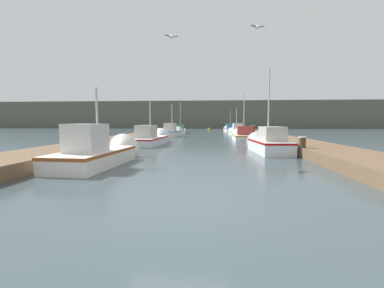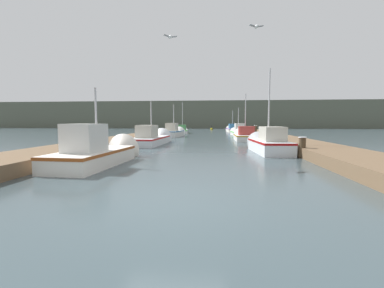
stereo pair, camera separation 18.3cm
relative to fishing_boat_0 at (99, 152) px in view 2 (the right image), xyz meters
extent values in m
plane|color=#38474C|center=(3.61, -4.55, -0.47)|extent=(200.00, 200.00, 0.00)
cube|color=brown|center=(-2.61, 11.45, -0.23)|extent=(2.69, 40.00, 0.47)
cube|color=brown|center=(9.84, 11.45, -0.23)|extent=(2.69, 40.00, 0.47)
cube|color=#565B4C|center=(3.61, 61.15, 2.92)|extent=(120.00, 16.00, 6.78)
cube|color=silver|center=(-0.03, -0.47, -0.17)|extent=(1.91, 4.20, 0.60)
cube|color=#95461A|center=(-0.03, -0.47, 0.07)|extent=(1.94, 4.23, 0.10)
cone|color=silver|center=(0.11, 1.96, -0.17)|extent=(1.63, 0.84, 1.59)
cube|color=silver|center=(-0.06, -0.98, 0.63)|extent=(1.19, 1.40, 1.00)
cylinder|color=#B2B2B7|center=(-0.01, -0.16, 1.32)|extent=(0.08, 0.08, 2.37)
cube|color=silver|center=(7.47, 4.29, -0.13)|extent=(1.76, 3.95, 0.67)
cube|color=maroon|center=(7.47, 4.29, 0.15)|extent=(1.79, 3.98, 0.10)
cone|color=silver|center=(7.31, 6.56, -0.13)|extent=(1.47, 0.79, 1.42)
cube|color=#B2AD9E|center=(7.50, 3.81, 0.57)|extent=(1.16, 1.61, 0.74)
cylinder|color=#B2B2B7|center=(7.45, 4.58, 2.12)|extent=(0.08, 0.08, 3.83)
cube|color=silver|center=(-0.13, 8.38, -0.18)|extent=(1.98, 5.14, 0.57)
cube|color=red|center=(-0.13, 8.38, 0.04)|extent=(2.01, 5.17, 0.10)
cone|color=silver|center=(-0.01, 11.41, -0.18)|extent=(1.73, 1.06, 1.69)
cube|color=#B2AD9E|center=(-0.16, 7.75, 0.53)|extent=(1.19, 1.84, 0.86)
cylinder|color=#B2B2B7|center=(-0.12, 8.76, 1.39)|extent=(0.08, 0.08, 2.57)
cube|color=silver|center=(7.20, 13.13, -0.20)|extent=(1.79, 3.93, 0.53)
cube|color=#A87719|center=(7.20, 13.13, 0.00)|extent=(1.82, 3.96, 0.10)
cone|color=silver|center=(7.20, 15.58, -0.20)|extent=(1.69, 0.98, 1.69)
cube|color=#99332D|center=(7.20, 12.64, 0.44)|extent=(1.28, 1.24, 0.74)
cylinder|color=#B2B2B7|center=(7.20, 13.42, 1.86)|extent=(0.08, 0.08, 3.58)
cube|color=silver|center=(-0.11, 18.43, -0.13)|extent=(1.95, 4.25, 0.68)
cube|color=#1F5B92|center=(-0.11, 18.43, 0.15)|extent=(1.99, 4.28, 0.10)
cone|color=silver|center=(0.14, 20.91, -0.13)|extent=(1.55, 1.03, 1.47)
cube|color=#B2AD9E|center=(-0.16, 17.91, 0.63)|extent=(1.27, 1.42, 0.84)
cylinder|color=#B2B2B7|center=(-0.08, 18.73, 1.65)|extent=(0.08, 0.08, 2.88)
cube|color=silver|center=(7.40, 22.10, -0.24)|extent=(1.80, 3.89, 0.46)
cube|color=green|center=(7.40, 22.10, -0.07)|extent=(1.83, 3.93, 0.10)
cone|color=silver|center=(7.19, 24.42, -0.24)|extent=(1.47, 1.00, 1.39)
cube|color=silver|center=(7.44, 21.62, 0.50)|extent=(1.14, 1.17, 1.01)
cylinder|color=#B2B2B7|center=(7.38, 22.38, 1.45)|extent=(0.08, 0.08, 2.91)
cube|color=silver|center=(-0.17, 26.94, -0.22)|extent=(1.81, 4.34, 0.50)
cube|color=green|center=(-0.17, 26.94, -0.03)|extent=(1.84, 4.37, 0.10)
cone|color=silver|center=(-0.37, 29.47, -0.22)|extent=(1.47, 0.95, 1.40)
cube|color=#387A42|center=(-0.13, 26.41, 0.39)|extent=(1.17, 1.40, 0.71)
cylinder|color=#B2B2B7|center=(-0.20, 27.25, 2.00)|extent=(0.08, 0.08, 3.93)
cube|color=silver|center=(7.36, 32.42, -0.18)|extent=(2.03, 3.97, 0.57)
cube|color=#6623AA|center=(7.36, 32.42, 0.05)|extent=(2.07, 4.01, 0.10)
cone|color=silver|center=(7.15, 34.68, -0.18)|extent=(1.65, 0.84, 1.59)
cube|color=#2D6699|center=(7.41, 31.95, 0.48)|extent=(1.42, 1.36, 0.75)
cylinder|color=#B2B2B7|center=(7.33, 32.71, 1.54)|extent=(0.08, 0.08, 2.87)
cylinder|color=#473523|center=(8.55, 2.44, 0.00)|extent=(0.31, 0.31, 0.94)
cylinder|color=silver|center=(8.55, 2.44, 0.49)|extent=(0.35, 0.35, 0.04)
cylinder|color=#473523|center=(8.54, 39.31, 0.05)|extent=(0.21, 0.21, 1.04)
cylinder|color=silver|center=(8.54, 39.31, 0.59)|extent=(0.25, 0.25, 0.04)
cylinder|color=#473523|center=(8.49, 15.87, 0.17)|extent=(0.25, 0.25, 1.27)
cylinder|color=silver|center=(8.49, 15.87, 0.83)|extent=(0.29, 0.29, 0.04)
sphere|color=gold|center=(3.78, 42.63, -0.32)|extent=(0.52, 0.52, 0.52)
cylinder|color=black|center=(3.78, 42.63, 0.18)|extent=(0.06, 0.06, 0.50)
ellipsoid|color=white|center=(6.08, 0.49, 4.77)|extent=(0.22, 0.31, 0.12)
cube|color=gray|center=(5.95, 0.45, 4.79)|extent=(0.30, 0.19, 0.07)
cube|color=gray|center=(6.21, 0.53, 4.79)|extent=(0.30, 0.19, 0.07)
ellipsoid|color=white|center=(2.74, 0.79, 4.59)|extent=(0.26, 0.31, 0.12)
cube|color=gray|center=(2.62, 0.72, 4.61)|extent=(0.30, 0.24, 0.07)
cube|color=gray|center=(2.86, 0.85, 4.61)|extent=(0.30, 0.24, 0.07)
camera|label=1|loc=(4.39, -9.71, 1.21)|focal=24.00mm
camera|label=2|loc=(4.58, -9.70, 1.21)|focal=24.00mm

